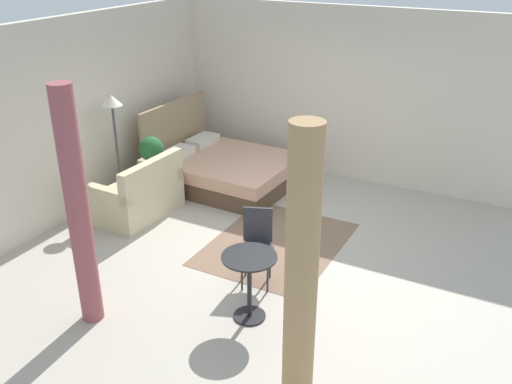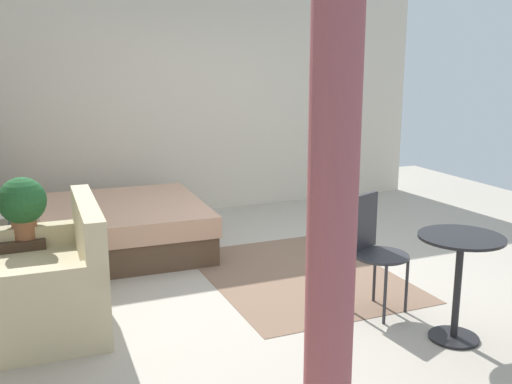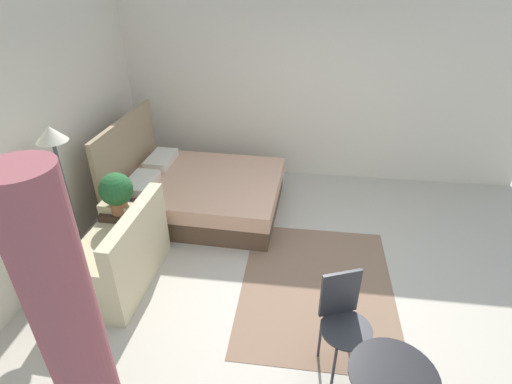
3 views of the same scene
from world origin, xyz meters
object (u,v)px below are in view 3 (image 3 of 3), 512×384
Objects in this scene: bed at (197,191)px; cafe_chair_near_window at (343,314)px; vase at (123,196)px; floor_lamp at (58,159)px; nightstand at (125,226)px; couch at (117,258)px; potted_plant at (116,191)px.

bed reaches higher than cafe_chair_near_window.
floor_lamp reaches higher than vase.
nightstand is (-0.89, 0.66, -0.02)m from bed.
couch reaches higher than vase.
vase is 2.88m from cafe_chair_near_window.
vase is at bearing 15.74° from couch.
cafe_chair_near_window is at bearing -116.74° from potted_plant.
floor_lamp is (-0.46, 0.30, 1.09)m from nightstand.
nightstand is 3.33× the size of vase.
floor_lamp is (-0.58, 0.28, 0.75)m from vase.
cafe_chair_near_window reaches higher than nightstand.
cafe_chair_near_window is at bearing -107.34° from floor_lamp.
floor_lamp is (-1.35, 0.96, 1.07)m from bed.
nightstand is 0.36m from vase.
vase is (-0.77, 0.68, 0.32)m from bed.
bed is 1.28m from potted_plant.
bed is 1.97m from floor_lamp.
couch is at bearing -109.44° from floor_lamp.
bed is 1.08m from vase.
nightstand is 0.56m from potted_plant.
vase is at bearing 59.83° from cafe_chair_near_window.
potted_plant is at bearing 147.78° from bed.
couch is at bearing -163.44° from potted_plant.
potted_plant is 2.74m from cafe_chair_near_window.
vase reaches higher than nightstand.
floor_lamp is at bearing 70.56° from couch.
potted_plant reaches higher than nightstand.
cafe_chair_near_window is (-0.69, -2.28, 0.23)m from couch.
couch is 1.38× the size of cafe_chair_near_window.
floor_lamp is (0.18, 0.50, 1.04)m from couch.
nightstand is 1.07× the size of potted_plant.
bed is 1.11m from nightstand.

